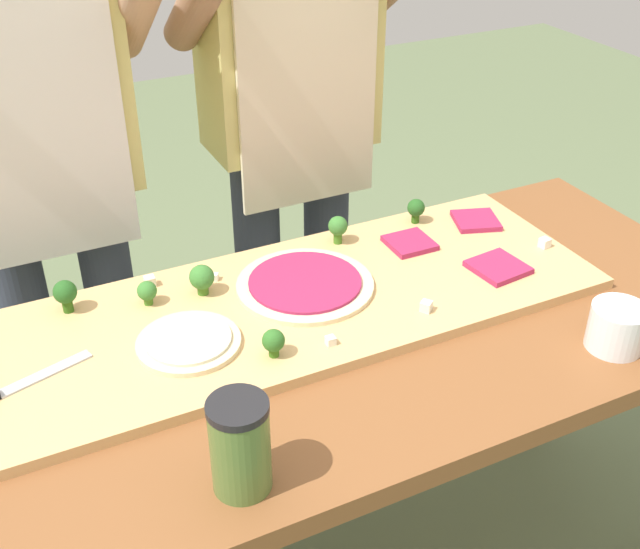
{
  "coord_description": "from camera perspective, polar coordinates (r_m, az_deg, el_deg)",
  "views": [
    {
      "loc": [
        -0.49,
        -1.02,
        1.65
      ],
      "look_at": [
        0.06,
        0.1,
        0.87
      ],
      "focal_mm": 44.02,
      "sensor_mm": 36.0,
      "label": 1
    }
  ],
  "objects": [
    {
      "name": "prep_table",
      "position": [
        1.49,
        -0.52,
        -8.42
      ],
      "size": [
        1.75,
        0.71,
        0.79
      ],
      "color": "brown",
      "rests_on": "ground"
    },
    {
      "name": "cutting_board",
      "position": [
        1.5,
        -2.95,
        -2.47
      ],
      "size": [
        1.27,
        0.43,
        0.02
      ],
      "primitive_type": "cube",
      "color": "tan",
      "rests_on": "prep_table"
    },
    {
      "name": "pizza_whole_beet_magenta",
      "position": [
        1.53,
        -1.1,
        -0.7
      ],
      "size": [
        0.27,
        0.27,
        0.02
      ],
      "color": "beige",
      "rests_on": "cutting_board"
    },
    {
      "name": "pizza_whole_cheese_artichoke",
      "position": [
        1.4,
        -9.53,
        -4.83
      ],
      "size": [
        0.18,
        0.18,
        0.02
      ],
      "color": "beige",
      "rests_on": "cutting_board"
    },
    {
      "name": "pizza_slice_near_left",
      "position": [
        1.68,
        6.54,
        2.29
      ],
      "size": [
        0.09,
        0.09,
        0.01
      ],
      "primitive_type": "cube",
      "rotation": [
        0.0,
        0.0,
        -0.02
      ],
      "color": "#9E234C",
      "rests_on": "cutting_board"
    },
    {
      "name": "pizza_slice_center",
      "position": [
        1.63,
        12.82,
        0.52
      ],
      "size": [
        0.11,
        0.11,
        0.01
      ],
      "primitive_type": "cube",
      "rotation": [
        0.0,
        0.0,
        0.11
      ],
      "color": "#9E234C",
      "rests_on": "cutting_board"
    },
    {
      "name": "pizza_slice_far_right",
      "position": [
        1.8,
        11.26,
        3.87
      ],
      "size": [
        0.12,
        0.12,
        0.01
      ],
      "primitive_type": "cube",
      "rotation": [
        0.0,
        0.0,
        -0.33
      ],
      "color": "#9E234C",
      "rests_on": "cutting_board"
    },
    {
      "name": "broccoli_floret_front_right",
      "position": [
        1.52,
        -8.59,
        -0.25
      ],
      "size": [
        0.05,
        0.05,
        0.06
      ],
      "color": "#3F7220",
      "rests_on": "cutting_board"
    },
    {
      "name": "broccoli_floret_front_left",
      "position": [
        1.67,
        1.31,
        3.46
      ],
      "size": [
        0.04,
        0.04,
        0.06
      ],
      "color": "#3F7220",
      "rests_on": "cutting_board"
    },
    {
      "name": "broccoli_floret_front_mid",
      "position": [
        1.34,
        -3.4,
        -4.88
      ],
      "size": [
        0.04,
        0.04,
        0.05
      ],
      "color": "#366618",
      "rests_on": "cutting_board"
    },
    {
      "name": "broccoli_floret_back_right",
      "position": [
        1.52,
        -18.03,
        -1.31
      ],
      "size": [
        0.04,
        0.04,
        0.06
      ],
      "color": "#2C5915",
      "rests_on": "cutting_board"
    },
    {
      "name": "broccoli_floret_center_right",
      "position": [
        1.51,
        -12.46,
        -1.22
      ],
      "size": [
        0.04,
        0.04,
        0.05
      ],
      "color": "#3F7220",
      "rests_on": "cutting_board"
    },
    {
      "name": "broccoli_floret_back_mid",
      "position": [
        1.76,
        6.99,
        4.77
      ],
      "size": [
        0.04,
        0.04,
        0.06
      ],
      "color": "#2C5915",
      "rests_on": "cutting_board"
    },
    {
      "name": "cheese_crumble_a",
      "position": [
        1.38,
        0.77,
        -4.83
      ],
      "size": [
        0.02,
        0.02,
        0.02
      ],
      "primitive_type": "cube",
      "rotation": [
        0.0,
        0.0,
        1.56
      ],
      "color": "white",
      "rests_on": "cutting_board"
    },
    {
      "name": "cheese_crumble_b",
      "position": [
        1.57,
        -12.27,
        -0.49
      ],
      "size": [
        0.02,
        0.02,
        0.02
      ],
      "primitive_type": "cube",
      "rotation": [
        0.0,
        0.0,
        0.0
      ],
      "color": "silver",
      "rests_on": "cutting_board"
    },
    {
      "name": "cheese_crumble_c",
      "position": [
        1.57,
        -7.66,
        -0.17
      ],
      "size": [
        0.02,
        0.02,
        0.01
      ],
      "primitive_type": "cube",
      "rotation": [
        0.0,
        0.0,
        1.02
      ],
      "color": "white",
      "rests_on": "cutting_board"
    },
    {
      "name": "cheese_crumble_d",
      "position": [
        1.73,
        16.02,
        2.23
      ],
      "size": [
        0.02,
        0.02,
        0.02
      ],
      "primitive_type": "cube",
      "rotation": [
        0.0,
        0.0,
        0.14
      ],
      "color": "white",
      "rests_on": "cutting_board"
    },
    {
      "name": "cheese_crumble_e",
      "position": [
        1.48,
        7.72,
        -2.3
      ],
      "size": [
        0.03,
        0.03,
        0.02
      ],
      "primitive_type": "cube",
      "rotation": [
        0.0,
        0.0,
        0.64
      ],
      "color": "silver",
      "rests_on": "cutting_board"
    },
    {
      "name": "flour_cup",
      "position": [
        1.49,
        20.73,
        -3.78
      ],
      "size": [
        0.1,
        0.1,
        0.08
      ],
      "color": "white",
      "rests_on": "prep_table"
    },
    {
      "name": "sauce_jar",
      "position": [
        1.12,
        -5.83,
        -12.27
      ],
      "size": [
        0.09,
        0.09,
        0.15
      ],
      "color": "#517033",
      "rests_on": "prep_table"
    },
    {
      "name": "cook_left",
      "position": [
        1.78,
        -19.85,
        8.62
      ],
      "size": [
        0.54,
        0.39,
        1.67
      ],
      "color": "#333847",
      "rests_on": "ground"
    },
    {
      "name": "cook_right",
      "position": [
        1.92,
        -2.11,
        12.16
      ],
      "size": [
        0.54,
        0.39,
        1.67
      ],
      "color": "#333847",
      "rests_on": "ground"
    }
  ]
}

